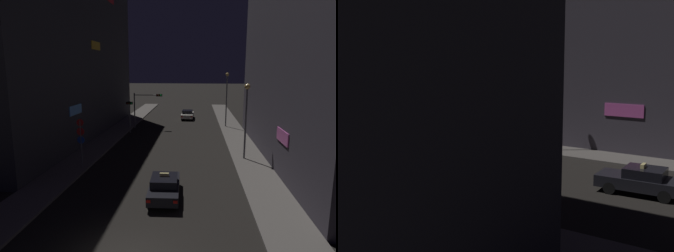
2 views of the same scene
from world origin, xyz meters
The scene contains 6 objects.
sidewalk_right centered at (7.31, 26.56, 0.07)m, with size 2.90×57.13×0.15m, color #5B5651.
building_facade_right centered at (13.33, 15.64, 8.97)m, with size 9.22×26.98×17.93m.
taxi centered at (0.78, 6.48, 0.74)m, with size 1.99×4.52×1.62m.
sign_pole_left centered at (-6.31, 11.19, 2.51)m, with size 0.62×0.10×3.93m.
street_lamp_near_block centered at (6.91, 15.03, 4.52)m, with size 0.48×0.48×6.52m.
street_lamp_far_block centered at (6.62, 29.98, 4.75)m, with size 0.45×0.45×7.21m.
Camera 2 is at (-21.25, 0.12, 7.18)m, focal length 47.28 mm.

